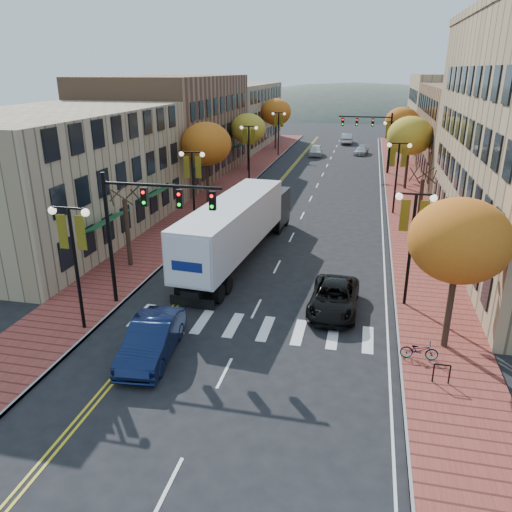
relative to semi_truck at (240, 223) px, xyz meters
The scene contains 32 objects.
ground 11.59m from the semi_truck, 76.46° to the right, with size 200.00×200.00×0.00m, color black.
sidewalk_left 22.52m from the semi_truck, 106.46° to the left, with size 4.00×85.00×0.15m, color brown.
sidewalk_right 24.55m from the semi_truck, 61.52° to the left, with size 4.00×85.00×0.15m, color brown.
building_left_near 14.63m from the semi_truck, behind, with size 12.00×22.00×9.00m, color #9E8966.
building_left_mid 28.97m from the semi_truck, 119.87° to the left, with size 12.00×24.00×11.00m, color brown.
building_left_far 52.05m from the semi_truck, 106.02° to the left, with size 12.00×26.00×9.50m, color #9E8966.
building_right_mid 37.60m from the semi_truck, 55.68° to the left, with size 15.00×24.00×10.00m, color brown.
building_right_far 57.13m from the semi_truck, 68.24° to the left, with size 15.00×20.00×11.00m, color #9E8966.
tree_left_a 7.03m from the semi_truck, 154.57° to the right, with size 0.28×0.28×4.20m.
tree_left_b 14.76m from the semi_truck, 116.05° to the left, with size 4.48×4.48×7.21m.
tree_left_c 29.79m from the semi_truck, 102.35° to the left, with size 4.16×4.16×6.69m.
tree_left_d 47.52m from the semi_truck, 97.69° to the left, with size 4.61×4.61×7.42m.
tree_right_a 14.97m from the semi_truck, 37.74° to the right, with size 4.16×4.16×6.69m.
tree_right_b 13.59m from the semi_truck, 30.93° to the left, with size 0.28×0.28×4.20m.
tree_right_c 25.94m from the semi_truck, 63.11° to the left, with size 4.48×4.48×7.21m.
tree_right_d 40.79m from the semi_truck, 73.36° to the left, with size 4.35×4.35×7.00m.
lamp_left_a 12.18m from the semi_truck, 113.75° to the right, with size 1.96×0.36×6.05m.
lamp_left_b 7.20m from the semi_truck, 134.21° to the left, with size 1.96×0.36×6.05m.
lamp_left_c 23.56m from the semi_truck, 101.91° to the left, with size 1.96×0.36×6.05m.
lamp_left_d 41.31m from the semi_truck, 96.75° to the left, with size 1.96×0.36×6.05m.
lamp_right_a 11.48m from the semi_truck, 26.30° to the right, with size 1.96×0.36×6.05m.
lamp_right_b 16.59m from the semi_truck, 51.97° to the left, with size 1.96×0.36×6.05m.
lamp_right_c 32.66m from the semi_truck, 71.86° to the left, with size 1.96×0.36×6.05m.
traffic_mast_near 8.86m from the semi_truck, 109.40° to the right, with size 6.10×0.35×7.00m.
traffic_mast_far 32.13m from the semi_truck, 75.30° to the left, with size 6.10×0.34×7.00m.
semi_truck is the anchor object (origin of this frame).
navy_sedan 12.60m from the semi_truck, 93.28° to the right, with size 1.77×5.07×1.67m, color #0C1533.
black_suv 9.29m from the semi_truck, 44.03° to the right, with size 2.38×5.15×1.43m, color black.
car_far_white 42.45m from the semi_truck, 89.55° to the left, with size 1.85×4.60×1.57m, color silver.
car_far_silver 45.60m from the semi_truck, 81.53° to the left, with size 1.69×4.16×1.21m, color #ADAEB5.
car_far_oncoming 56.24m from the semi_truck, 85.81° to the left, with size 1.74×4.99×1.65m, color #AAAAB2.
bicycle 14.86m from the semi_truck, 44.86° to the right, with size 0.54×1.56×0.82m, color gray.
Camera 1 is at (5.06, -18.73, 11.67)m, focal length 35.00 mm.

